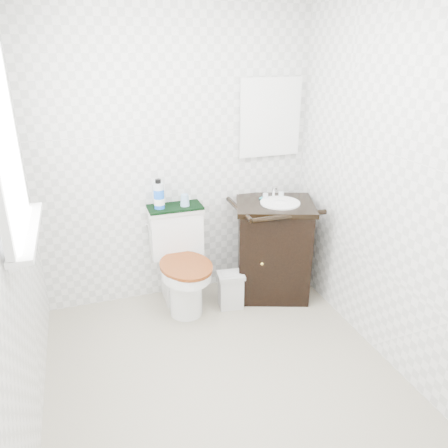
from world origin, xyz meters
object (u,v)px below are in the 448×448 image
trash_bin (231,290)px  mouthwash_bottle (159,195)px  cup (185,200)px  toilet (181,266)px  vanity (273,247)px

trash_bin → mouthwash_bottle: 0.95m
cup → mouthwash_bottle: bearing=177.7°
toilet → vanity: 0.79m
vanity → trash_bin: vanity is taller
toilet → mouthwash_bottle: (-0.12, 0.11, 0.57)m
mouthwash_bottle → cup: 0.21m
cup → trash_bin: bearing=-43.4°
vanity → mouthwash_bottle: (-0.90, 0.18, 0.49)m
cup → vanity: bearing=-13.6°
mouthwash_bottle → cup: (0.20, -0.01, -0.06)m
toilet → cup: 0.53m
toilet → mouthwash_bottle: size_ratio=3.44×
trash_bin → cup: 0.81m
trash_bin → mouthwash_bottle: bearing=150.1°
toilet → cup: size_ratio=8.66×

